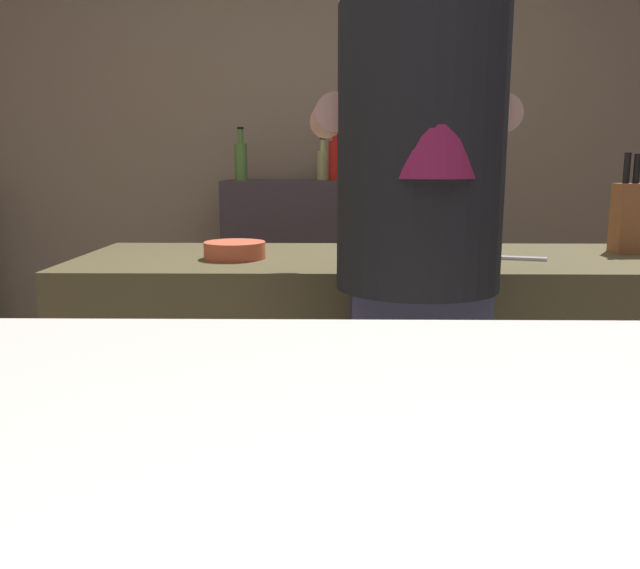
{
  "coord_description": "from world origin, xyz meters",
  "views": [
    {
      "loc": [
        -0.0,
        -1.23,
        1.15
      ],
      "look_at": [
        -0.01,
        -0.75,
        1.06
      ],
      "focal_mm": 36.22,
      "sensor_mm": 36.0,
      "label": 1
    }
  ],
  "objects_px": {
    "chefs_knife": "(501,257)",
    "bottle_olive_oil": "(336,158)",
    "knife_block": "(633,216)",
    "mixing_bowl": "(235,250)",
    "bottle_vinegar": "(241,160)",
    "bartender": "(419,251)",
    "bottle_soy": "(323,164)"
  },
  "relations": [
    {
      "from": "bartender",
      "to": "bottle_soy",
      "type": "distance_m",
      "value": 1.91
    },
    {
      "from": "knife_block",
      "to": "mixing_bowl",
      "type": "distance_m",
      "value": 1.14
    },
    {
      "from": "bottle_vinegar",
      "to": "mixing_bowl",
      "type": "bearing_deg",
      "value": -83.21
    },
    {
      "from": "knife_block",
      "to": "mixing_bowl",
      "type": "height_order",
      "value": "knife_block"
    },
    {
      "from": "bottle_vinegar",
      "to": "bottle_olive_oil",
      "type": "bearing_deg",
      "value": -0.6
    },
    {
      "from": "knife_block",
      "to": "bottle_vinegar",
      "type": "bearing_deg",
      "value": 136.73
    },
    {
      "from": "bartender",
      "to": "chefs_knife",
      "type": "bearing_deg",
      "value": -38.36
    },
    {
      "from": "mixing_bowl",
      "to": "bottle_vinegar",
      "type": "bearing_deg",
      "value": 96.79
    },
    {
      "from": "bartender",
      "to": "bottle_soy",
      "type": "height_order",
      "value": "bartender"
    },
    {
      "from": "bartender",
      "to": "bottle_vinegar",
      "type": "height_order",
      "value": "bartender"
    },
    {
      "from": "chefs_knife",
      "to": "bottle_olive_oil",
      "type": "relative_size",
      "value": 0.9
    },
    {
      "from": "bartender",
      "to": "chefs_knife",
      "type": "relative_size",
      "value": 6.99
    },
    {
      "from": "knife_block",
      "to": "chefs_knife",
      "type": "xyz_separation_m",
      "value": [
        -0.41,
        -0.12,
        -0.1
      ]
    },
    {
      "from": "bottle_olive_oil",
      "to": "mixing_bowl",
      "type": "bearing_deg",
      "value": -102.05
    },
    {
      "from": "bartender",
      "to": "bottle_olive_oil",
      "type": "bearing_deg",
      "value": 1.47
    },
    {
      "from": "bottle_olive_oil",
      "to": "bottle_soy",
      "type": "relative_size",
      "value": 1.3
    },
    {
      "from": "knife_block",
      "to": "chefs_knife",
      "type": "bearing_deg",
      "value": -162.91
    },
    {
      "from": "bottle_olive_oil",
      "to": "knife_block",
      "type": "bearing_deg",
      "value": -55.07
    },
    {
      "from": "bottle_soy",
      "to": "mixing_bowl",
      "type": "bearing_deg",
      "value": -98.61
    },
    {
      "from": "bottle_vinegar",
      "to": "knife_block",
      "type": "bearing_deg",
      "value": -43.27
    },
    {
      "from": "bartender",
      "to": "bottle_vinegar",
      "type": "distance_m",
      "value": 1.86
    },
    {
      "from": "bartender",
      "to": "knife_block",
      "type": "bearing_deg",
      "value": -56.05
    },
    {
      "from": "bartender",
      "to": "chefs_knife",
      "type": "height_order",
      "value": "bartender"
    },
    {
      "from": "chefs_knife",
      "to": "bartender",
      "type": "bearing_deg",
      "value": -109.53
    },
    {
      "from": "mixing_bowl",
      "to": "knife_block",
      "type": "bearing_deg",
      "value": 6.46
    },
    {
      "from": "bottle_olive_oil",
      "to": "bottle_vinegar",
      "type": "relative_size",
      "value": 1.08
    },
    {
      "from": "mixing_bowl",
      "to": "bottle_olive_oil",
      "type": "height_order",
      "value": "bottle_olive_oil"
    },
    {
      "from": "bottle_olive_oil",
      "to": "bottle_vinegar",
      "type": "height_order",
      "value": "bottle_olive_oil"
    },
    {
      "from": "bartender",
      "to": "mixing_bowl",
      "type": "relative_size",
      "value": 10.0
    },
    {
      "from": "bartender",
      "to": "chefs_knife",
      "type": "xyz_separation_m",
      "value": [
        0.28,
        0.41,
        -0.07
      ]
    },
    {
      "from": "mixing_bowl",
      "to": "chefs_knife",
      "type": "relative_size",
      "value": 0.7
    },
    {
      "from": "mixing_bowl",
      "to": "bottle_vinegar",
      "type": "xyz_separation_m",
      "value": [
        -0.16,
        1.34,
        0.25
      ]
    }
  ]
}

